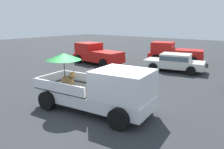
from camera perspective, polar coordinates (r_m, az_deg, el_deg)
The scene contains 5 objects.
ground_plane at distance 9.49m, azimuth -4.70°, elevation -9.19°, with size 80.00×80.00×0.00m, color #2D3033.
pickup_truck_main at distance 8.91m, azimuth -2.81°, elevation -3.88°, with size 5.26×2.80×2.39m.
pickup_truck_red at distance 19.42m, azimuth -4.13°, elevation 5.39°, with size 4.92×2.44×1.80m.
pickup_truck_far at distance 21.02m, azimuth 15.73°, elevation 5.55°, with size 5.09×3.06×1.80m.
parked_sedan_far at distance 17.11m, azimuth 16.05°, elevation 3.29°, with size 4.57×2.63×1.33m.
Camera 1 is at (6.05, -6.31, 3.69)m, focal length 35.00 mm.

